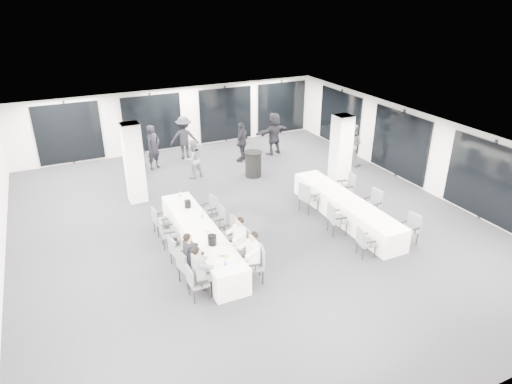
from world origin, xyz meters
The scene contains 42 objects.
room centered at (0.89, 1.11, 1.39)m, with size 14.04×16.04×2.84m.
column_left centered at (-2.80, 3.20, 1.40)m, with size 0.60×0.60×2.80m, color white.
column_right centered at (4.20, 1.00, 1.40)m, with size 0.60×0.60×2.80m, color white.
banquet_table_main centered at (-1.89, -0.98, 0.38)m, with size 0.90×5.00×0.75m, color white.
banquet_table_side centered at (2.96, -1.15, 0.38)m, with size 0.90×5.00×0.75m, color white.
cocktail_table centered at (1.83, 3.43, 0.52)m, with size 0.73×0.73×1.02m.
chair_main_left_near centered at (-2.72, -2.99, 0.51)m, with size 0.47×0.52×0.90m.
chair_main_left_second centered at (-2.72, -2.34, 0.56)m, with size 0.59×0.62×0.98m.
chair_main_left_mid centered at (-2.71, -1.44, 0.50)m, with size 0.51×0.54×0.87m.
chair_main_left_fourth centered at (-2.72, -0.34, 0.50)m, with size 0.49×0.53×0.88m.
chair_main_left_far centered at (-2.71, 0.49, 0.49)m, with size 0.47×0.51×0.87m.
chair_main_right_near centered at (-1.06, -2.96, 0.55)m, with size 0.59×0.62×0.96m.
chair_main_right_second centered at (-1.05, -2.08, 0.57)m, with size 0.56×0.61×1.01m.
chair_main_right_mid centered at (-1.05, -1.24, 0.56)m, with size 0.56×0.60×0.98m.
chair_main_right_fourth centered at (-1.06, -0.26, 0.51)m, with size 0.47×0.52×0.89m.
chair_main_right_far centered at (-1.06, 0.49, 0.52)m, with size 0.54×0.57×0.91m.
chair_side_left_near centered at (2.14, -3.20, 0.50)m, with size 0.50×0.54×0.87m.
chair_side_left_mid centered at (2.13, -1.79, 0.57)m, with size 0.59×0.62×1.00m.
chair_side_left_far centered at (2.13, -0.17, 0.59)m, with size 0.62×0.65×1.03m.
chair_side_right_near centered at (3.80, -3.21, 0.54)m, with size 0.52×0.57×0.94m.
chair_side_right_mid centered at (3.80, -1.50, 0.57)m, with size 0.55×0.60×1.01m.
chair_side_right_far centered at (3.80, -0.08, 0.60)m, with size 0.64×0.67×1.04m.
seated_guest_a centered at (-2.56, -2.99, 0.81)m, with size 0.50×0.38×1.44m.
seated_guest_b centered at (-2.56, -2.32, 0.81)m, with size 0.50×0.38×1.44m.
seated_guest_c centered at (-1.22, -2.94, 0.81)m, with size 0.50×0.38×1.44m.
seated_guest_d centered at (-1.22, -2.09, 0.81)m, with size 0.50×0.38×1.44m.
standing_guest_a centered at (-1.50, 5.92, 1.05)m, with size 0.76×0.62×2.09m, color black.
standing_guest_b centered at (-0.35, 4.31, 0.88)m, with size 0.84×0.51×1.75m, color slate.
standing_guest_c centered at (-0.01, 6.52, 1.07)m, with size 1.38×0.70×2.14m, color black.
standing_guest_d centered at (2.12, 5.19, 0.99)m, with size 1.16×0.65×1.98m, color black.
standing_guest_f centered at (3.78, 5.43, 1.07)m, with size 1.96×0.75×2.13m, color black.
standing_guest_g centered at (-2.33, 5.00, 0.99)m, with size 0.72×0.58×1.97m, color black.
standing_guest_h centered at (6.09, 2.82, 1.01)m, with size 0.97×0.59×2.01m, color slate.
ice_bucket_near centered at (-1.89, -1.98, 0.89)m, with size 0.24×0.24×0.27m, color black.
ice_bucket_far centered at (-1.80, 0.40, 0.87)m, with size 0.20×0.20×0.23m, color black.
water_bottle_a centered at (-1.96, -3.10, 0.87)m, with size 0.08×0.08×0.24m, color silver.
water_bottle_b centered at (-1.65, -0.49, 0.87)m, with size 0.07×0.07×0.23m, color silver.
water_bottle_c centered at (-1.81, 1.17, 0.85)m, with size 0.06×0.06×0.20m, color silver.
plate_a centered at (-1.91, -2.59, 0.76)m, with size 0.20×0.20×0.03m.
plate_b centered at (-1.78, -2.69, 0.76)m, with size 0.22×0.22×0.03m.
plate_c centered at (-1.80, -1.33, 0.76)m, with size 0.22×0.22×0.03m.
wine_glass centered at (-1.74, -3.28, 0.90)m, with size 0.08×0.08×0.20m.
Camera 1 is at (-5.28, -11.80, 7.02)m, focal length 32.00 mm.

